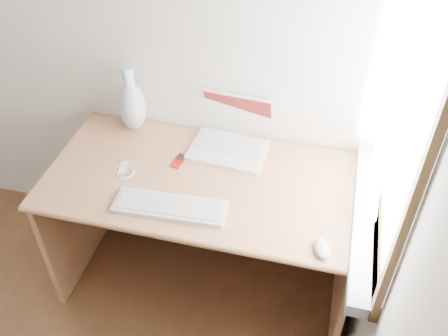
% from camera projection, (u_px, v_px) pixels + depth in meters
% --- Properties ---
extents(back_wall, '(3.50, 0.04, 2.60)m').
position_uv_depth(back_wall, '(26.00, 10.00, 2.37)').
color(back_wall, white).
rests_on(back_wall, floor).
extents(window, '(0.11, 0.99, 1.10)m').
position_uv_depth(window, '(399.00, 120.00, 1.74)').
color(window, white).
rests_on(window, right_wall).
extents(desk, '(1.44, 0.72, 0.76)m').
position_uv_depth(desk, '(209.00, 200.00, 2.49)').
color(desk, tan).
rests_on(desk, floor).
extents(laptop, '(0.38, 0.33, 0.25)m').
position_uv_depth(laptop, '(230.00, 136.00, 2.42)').
color(laptop, white).
rests_on(laptop, desk).
extents(external_keyboard, '(0.49, 0.17, 0.02)m').
position_uv_depth(external_keyboard, '(170.00, 207.00, 2.13)').
color(external_keyboard, white).
rests_on(external_keyboard, desk).
extents(mouse, '(0.09, 0.12, 0.04)m').
position_uv_depth(mouse, '(322.00, 248.00, 1.95)').
color(mouse, white).
rests_on(mouse, desk).
extents(ipod, '(0.06, 0.11, 0.01)m').
position_uv_depth(ipod, '(179.00, 161.00, 2.36)').
color(ipod, '#A80E0B').
rests_on(ipod, desk).
extents(cable_coil, '(0.13, 0.13, 0.01)m').
position_uv_depth(cable_coil, '(124.00, 171.00, 2.31)').
color(cable_coil, white).
rests_on(cable_coil, desk).
extents(remote, '(0.05, 0.09, 0.01)m').
position_uv_depth(remote, '(123.00, 167.00, 2.33)').
color(remote, white).
rests_on(remote, desk).
extents(vase, '(0.14, 0.14, 0.35)m').
position_uv_depth(vase, '(132.00, 105.00, 2.47)').
color(vase, silver).
rests_on(vase, desk).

